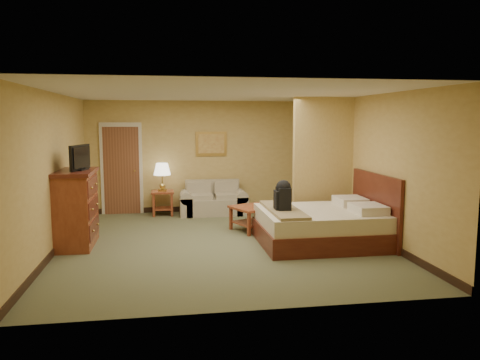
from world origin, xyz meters
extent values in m
plane|color=#585C3B|center=(0.00, 0.00, 0.00)|extent=(6.00, 6.00, 0.00)
plane|color=white|center=(0.00, 0.00, 2.60)|extent=(6.00, 6.00, 0.00)
cube|color=tan|center=(0.00, 3.00, 1.30)|extent=(5.50, 0.02, 2.60)
cube|color=tan|center=(-2.75, 0.00, 1.30)|extent=(0.02, 6.00, 2.60)
cube|color=tan|center=(2.75, 0.00, 1.30)|extent=(0.02, 6.00, 2.60)
cube|color=tan|center=(2.15, 0.93, 1.30)|extent=(1.20, 0.15, 2.60)
cube|color=beige|center=(-1.95, 2.97, 1.05)|extent=(0.94, 0.06, 2.10)
cube|color=brown|center=(-1.95, 2.96, 1.00)|extent=(0.80, 0.04, 2.00)
cylinder|color=#BA9B44|center=(-1.65, 2.90, 1.00)|extent=(0.04, 0.12, 0.04)
cube|color=black|center=(0.00, 2.99, 0.06)|extent=(5.50, 0.02, 0.12)
cube|color=tan|center=(0.12, 2.52, 0.19)|extent=(1.26, 0.68, 0.38)
cube|color=tan|center=(0.12, 2.82, 0.58)|extent=(1.26, 0.16, 0.40)
cube|color=tan|center=(-0.51, 2.52, 0.21)|extent=(0.27, 0.68, 0.42)
cube|color=tan|center=(0.75, 2.52, 0.21)|extent=(0.27, 0.68, 0.42)
cube|color=maroon|center=(-1.03, 2.65, 0.53)|extent=(0.50, 0.50, 0.04)
cube|color=maroon|center=(-1.03, 2.65, 0.15)|extent=(0.42, 0.42, 0.03)
cube|color=maroon|center=(-1.23, 2.45, 0.26)|extent=(0.05, 0.05, 0.51)
cube|color=maroon|center=(-0.83, 2.45, 0.26)|extent=(0.05, 0.05, 0.51)
cube|color=maroon|center=(-1.23, 2.85, 0.26)|extent=(0.05, 0.05, 0.51)
cube|color=maroon|center=(-0.83, 2.85, 0.26)|extent=(0.05, 0.05, 0.51)
cylinder|color=#BA9B44|center=(-1.03, 2.65, 0.57)|extent=(0.19, 0.19, 0.04)
cylinder|color=#BA9B44|center=(-1.03, 2.65, 0.82)|extent=(0.03, 0.03, 0.32)
cone|color=white|center=(-1.03, 2.65, 1.05)|extent=(0.38, 0.38, 0.27)
cube|color=maroon|center=(0.73, 0.82, 0.46)|extent=(0.98, 0.98, 0.04)
cube|color=maroon|center=(0.73, 0.82, 0.16)|extent=(0.84, 0.84, 0.03)
cube|color=maroon|center=(0.41, 0.50, 0.22)|extent=(0.05, 0.05, 0.45)
cube|color=maroon|center=(1.05, 1.14, 0.22)|extent=(0.05, 0.05, 0.45)
cube|color=#B78E3F|center=(0.12, 2.98, 1.60)|extent=(0.73, 0.03, 0.57)
cube|color=#B67B38|center=(0.12, 2.96, 1.60)|extent=(0.61, 0.02, 0.45)
cube|color=maroon|center=(-2.48, 0.20, 0.62)|extent=(0.57, 1.14, 1.24)
cube|color=#4A1911|center=(-2.48, 0.20, 1.28)|extent=(0.64, 1.22, 0.06)
cube|color=black|center=(-2.38, 0.20, 1.32)|extent=(0.25, 0.34, 0.03)
cube|color=black|center=(-2.38, 0.20, 1.53)|extent=(0.23, 0.70, 0.42)
cube|color=#4A1911|center=(1.75, -0.31, 0.17)|extent=(2.21, 1.77, 0.33)
cube|color=beige|center=(1.75, -0.31, 0.46)|extent=(2.15, 1.70, 0.27)
cube|color=#4A1911|center=(2.71, -0.31, 0.61)|extent=(0.06, 1.88, 1.22)
cube|color=silver|center=(2.40, -0.70, 0.66)|extent=(0.50, 0.61, 0.15)
cube|color=silver|center=(2.40, 0.07, 0.66)|extent=(0.50, 0.61, 0.15)
cube|color=olive|center=(1.03, -0.31, 0.62)|extent=(0.50, 1.66, 0.06)
cube|color=black|center=(1.01, -0.40, 0.81)|extent=(0.22, 0.32, 0.42)
sphere|color=black|center=(1.01, -0.40, 1.02)|extent=(0.25, 0.25, 0.25)
camera|label=1|loc=(-0.95, -7.99, 2.14)|focal=35.00mm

